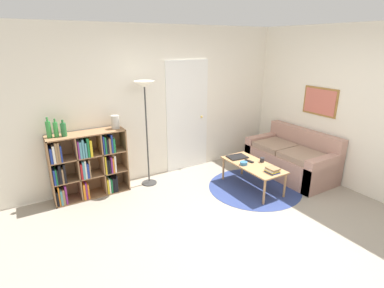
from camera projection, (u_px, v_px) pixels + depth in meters
ground_plane at (247, 230)px, 3.89m from camera, size 14.00×14.00×0.00m
wall_back at (169, 103)px, 5.29m from camera, size 7.46×0.11×2.60m
wall_right at (306, 101)px, 5.46m from camera, size 0.08×5.21×2.60m
rug at (254, 187)px, 5.02m from camera, size 1.53×1.53×0.01m
bookshelf at (87, 165)px, 4.62m from camera, size 1.14×0.34×1.03m
floor_lamp at (145, 97)px, 4.69m from camera, size 0.32×0.32×1.75m
couch at (292, 159)px, 5.46m from camera, size 0.82×1.55×0.82m
coffee_table at (253, 166)px, 4.91m from camera, size 0.51×1.09×0.43m
laptop at (237, 157)px, 5.17m from camera, size 0.35×0.27×0.02m
bowl at (244, 163)px, 4.86m from camera, size 0.12×0.12×0.05m
book_stack_on_table at (272, 170)px, 4.57m from camera, size 0.17×0.20×0.08m
cup at (262, 160)px, 4.97m from camera, size 0.07×0.07×0.07m
remote at (249, 161)px, 4.99m from camera, size 0.07×0.17×0.02m
bottle_left at (49, 129)px, 4.20m from camera, size 0.07×0.07×0.30m
bottle_middle at (56, 129)px, 4.23m from camera, size 0.06×0.06×0.27m
bottle_right at (64, 129)px, 4.28m from camera, size 0.08×0.08×0.24m
vase_on_shelf at (115, 122)px, 4.66m from camera, size 0.13×0.13×0.21m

